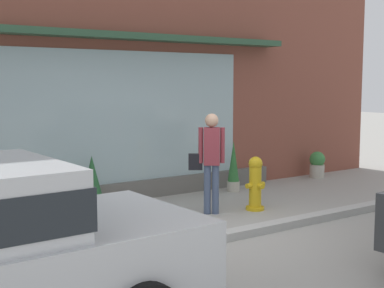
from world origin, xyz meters
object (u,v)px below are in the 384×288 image
potted_plant_window_center (92,183)px  pedestrian_with_handbag (210,156)px  fire_hydrant (255,183)px  potted_plant_corner_tall (317,164)px  potted_plant_low_front (5,201)px  potted_plant_near_hydrant (233,167)px

potted_plant_window_center → pedestrian_with_handbag: bearing=-44.5°
fire_hydrant → pedestrian_with_handbag: 1.01m
potted_plant_corner_tall → potted_plant_low_front: bearing=-178.8°
potted_plant_corner_tall → potted_plant_window_center: potted_plant_window_center is taller
pedestrian_with_handbag → potted_plant_corner_tall: (4.24, 1.44, -0.69)m
potted_plant_low_front → potted_plant_window_center: 1.61m
fire_hydrant → potted_plant_low_front: size_ratio=1.37×
pedestrian_with_handbag → potted_plant_near_hydrant: (1.55, 1.29, -0.50)m
potted_plant_corner_tall → potted_plant_window_center: size_ratio=0.65×
pedestrian_with_handbag → potted_plant_corner_tall: 4.53m
fire_hydrant → pedestrian_with_handbag: pedestrian_with_handbag is taller
potted_plant_corner_tall → pedestrian_with_handbag: bearing=-161.3°
potted_plant_near_hydrant → potted_plant_window_center: potted_plant_near_hydrant is taller
potted_plant_low_front → potted_plant_window_center: potted_plant_window_center is taller
potted_plant_near_hydrant → potted_plant_window_center: (-3.08, 0.21, -0.05)m
potted_plant_near_hydrant → potted_plant_window_center: 3.09m
potted_plant_corner_tall → potted_plant_window_center: 5.77m
potted_plant_corner_tall → potted_plant_near_hydrant: size_ratio=0.59×
fire_hydrant → potted_plant_near_hydrant: (0.72, 1.51, 0.03)m
pedestrian_with_handbag → potted_plant_corner_tall: size_ratio=2.77×
potted_plant_low_front → fire_hydrant: bearing=-20.9°
potted_plant_low_front → potted_plant_corner_tall: bearing=1.2°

